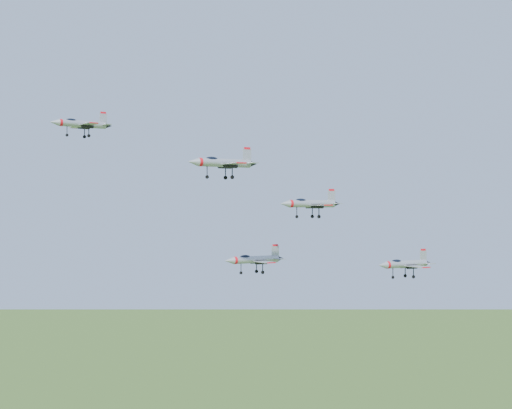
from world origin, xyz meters
TOP-DOWN VIEW (x-y plane):
  - jet_lead at (-29.32, 14.22)m, footprint 11.26×9.26m
  - jet_left_high at (-11.26, -3.32)m, footprint 13.03×10.73m
  - jet_right_high at (-0.92, -13.63)m, footprint 11.36×9.43m
  - jet_left_low at (2.73, 8.84)m, footprint 13.07×10.78m
  - jet_right_low at (19.10, -14.52)m, footprint 11.98×9.90m

SIDE VIEW (x-z plane):
  - jet_left_low at x=2.73m, z-range 131.77..135.27m
  - jet_right_low at x=19.10m, z-range 131.92..135.12m
  - jet_right_high at x=-0.92m, z-range 142.54..145.57m
  - jet_left_high at x=-11.26m, z-range 149.10..152.59m
  - jet_lead at x=-29.32m, z-range 156.36..159.38m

